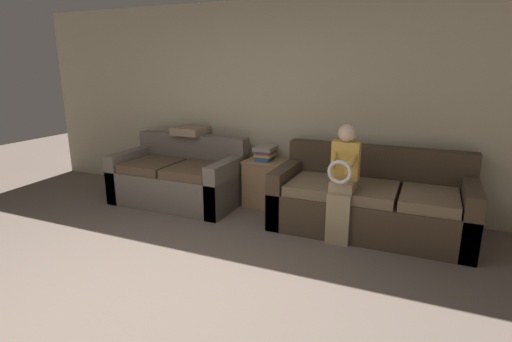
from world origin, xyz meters
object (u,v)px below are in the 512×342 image
Objects in this scene: couch_side at (180,179)px; side_shelf at (266,182)px; book_stack at (266,153)px; throw_pillow at (190,131)px; child_left_seated at (343,177)px; couch_main at (371,202)px.

side_shelf is at bearing 16.60° from couch_side.
throw_pillow reaches higher than book_stack.
side_shelf is 1.48× the size of throw_pillow.
couch_side is 0.67m from throw_pillow.
side_shelf is 1.26m from throw_pillow.
child_left_seated is at bearing -8.89° from couch_side.
couch_main is 1.43m from book_stack.
child_left_seated is at bearing -16.80° from throw_pillow.
throw_pillow is at bearing 93.68° from couch_side.
couch_side is at bearing -163.75° from book_stack.
couch_side is 2.73× the size of side_shelf.
throw_pillow reaches higher than couch_side.
couch_side is 2.26m from child_left_seated.
book_stack reaches higher than side_shelf.
couch_main reaches higher than book_stack.
child_left_seated reaches higher than book_stack.
throw_pillow reaches higher than side_shelf.
book_stack is at bearing -98.42° from side_shelf.
couch_main is 0.59m from child_left_seated.
couch_main is at bearing 1.41° from couch_side.
couch_side is 1.36× the size of child_left_seated.
couch_main is at bearing -6.18° from throw_pillow.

